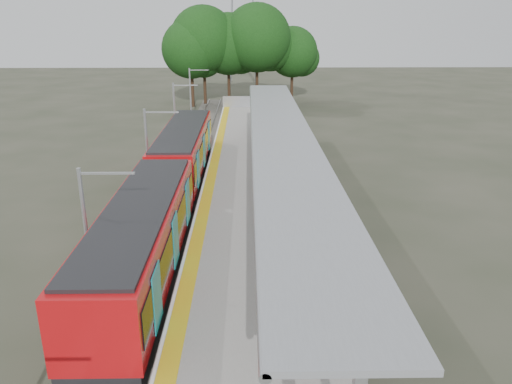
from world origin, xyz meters
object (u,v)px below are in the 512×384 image
train (168,185)px  bench_mid (284,176)px  bench_far (286,141)px  info_pillar_far (283,168)px  bench_near (300,220)px  litter_bin (304,242)px

train → bench_mid: size_ratio=15.88×
bench_mid → bench_far: 8.79m
info_pillar_far → bench_near: bearing=-82.0°
train → litter_bin: size_ratio=34.74×
train → bench_far: (7.10, 11.58, -0.48)m
bench_near → info_pillar_far: size_ratio=0.83×
train → bench_near: 7.70m
bench_far → bench_mid: bearing=-87.7°
bench_near → bench_far: bearing=88.2°
info_pillar_far → litter_bin: size_ratio=2.55×
bench_mid → bench_far: bearing=107.1°
train → info_pillar_far: bearing=29.0°
train → bench_mid: (6.39, 2.81, -0.45)m
train → litter_bin: 8.85m
train → info_pillar_far: (6.37, 3.53, -0.17)m
bench_near → litter_bin: size_ratio=2.11×
bench_near → litter_bin: bearing=-90.2°
bench_near → train: bearing=150.0°
bench_mid → info_pillar_far: info_pillar_far is taller
info_pillar_far → litter_bin: (0.29, -9.32, -0.48)m
bench_near → litter_bin: 1.97m
bench_mid → bench_far: size_ratio=1.06×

